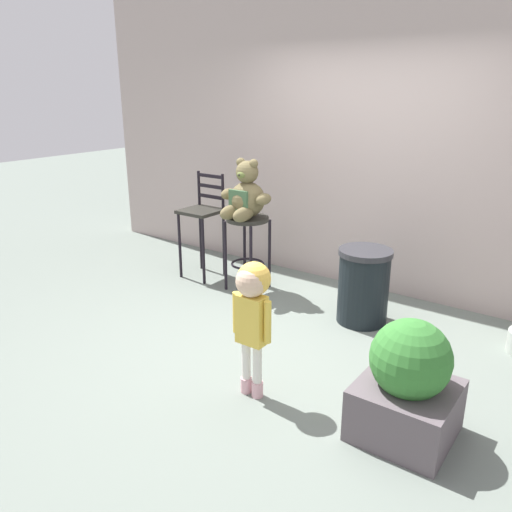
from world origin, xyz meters
The scene contains 8 objects.
ground_plane centered at (0.00, 0.00, 0.00)m, with size 24.00×24.00×0.00m, color slate.
building_wall centered at (0.00, 1.75, 1.84)m, with size 7.32×0.30×3.69m, color #B19E99.
bar_stool_with_teddy centered at (-0.93, 0.83, 0.57)m, with size 0.44×0.44×0.78m.
teddy_bear centered at (-0.93, 0.80, 1.00)m, with size 0.56×0.50×0.59m.
child_walking centered at (0.27, -0.73, 0.71)m, with size 0.31×0.25×0.97m.
trash_bin centered at (0.39, 0.80, 0.35)m, with size 0.48×0.48×0.69m.
bar_chair_empty centered at (-1.57, 0.86, 0.68)m, with size 0.41×0.41×1.15m.
planter_with_shrub centered at (1.29, -0.53, 0.35)m, with size 0.57×0.57×0.77m.
Camera 1 is at (2.12, -3.24, 2.07)m, focal length 35.99 mm.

